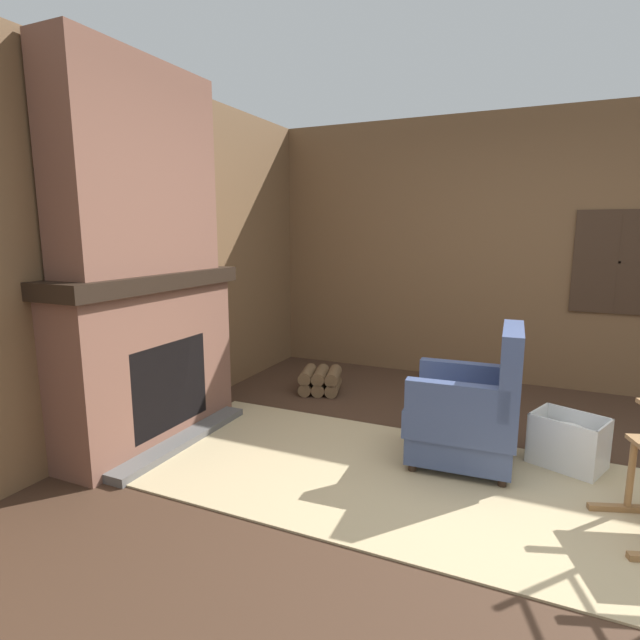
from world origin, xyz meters
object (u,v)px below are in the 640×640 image
oil_lamp_vase (101,260)px  storage_case (156,262)px  laundry_basket (568,441)px  firewood_stack (320,380)px  armchair (469,414)px

oil_lamp_vase → storage_case: 0.50m
laundry_basket → storage_case: size_ratio=2.42×
firewood_stack → oil_lamp_vase: size_ratio=1.46×
firewood_stack → laundry_basket: 2.21m
armchair → oil_lamp_vase: size_ratio=2.99×
laundry_basket → oil_lamp_vase: 3.23m
storage_case → oil_lamp_vase: bearing=-90.0°
laundry_basket → oil_lamp_vase: oil_lamp_vase is taller
oil_lamp_vase → storage_case: oil_lamp_vase is taller
oil_lamp_vase → storage_case: (0.00, 0.50, -0.04)m
oil_lamp_vase → storage_case: bearing=90.0°
armchair → firewood_stack: bearing=-35.8°
armchair → oil_lamp_vase: bearing=18.2°
armchair → laundry_basket: armchair is taller
armchair → oil_lamp_vase: (-2.21, -0.86, 0.99)m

